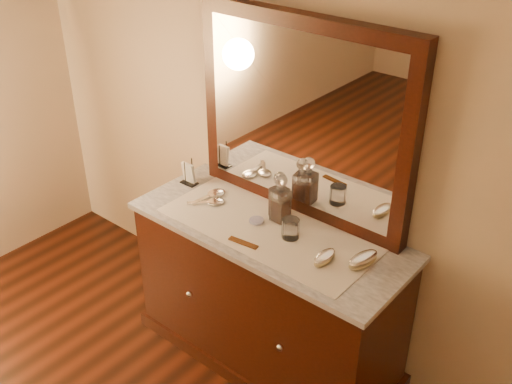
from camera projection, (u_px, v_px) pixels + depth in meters
dresser_cabinet at (268, 297)px, 3.18m from camera, size 1.40×0.55×0.82m
dresser_plinth at (267, 348)px, 3.36m from camera, size 1.46×0.59×0.08m
knob_left at (189, 294)px, 3.13m from camera, size 0.04×0.04×0.04m
knob_right at (280, 348)px, 2.80m from camera, size 0.04×0.04×0.04m
marble_top at (269, 230)px, 2.96m from camera, size 1.44×0.59×0.03m
mirror_frame at (302, 119)px, 2.86m from camera, size 1.20×0.08×1.00m
mirror_glass at (298, 121)px, 2.84m from camera, size 1.06×0.01×0.86m
lace_runner at (266, 229)px, 2.94m from camera, size 1.10×0.45×0.00m
pin_dish at (257, 221)px, 2.99m from camera, size 0.08×0.08×0.01m
comb at (243, 243)px, 2.83m from camera, size 0.16×0.05×0.01m
napkin_rack at (189, 174)px, 3.31m from camera, size 0.10×0.06×0.14m
decanter_left at (279, 200)px, 2.99m from camera, size 0.09×0.09×0.25m
decanter_right at (280, 203)px, 2.96m from camera, size 0.08×0.08×0.26m
brush_near at (324, 257)px, 2.70m from camera, size 0.07×0.15×0.04m
brush_far at (363, 260)px, 2.68m from camera, size 0.10×0.18×0.05m
hand_mirror_outer at (214, 194)px, 3.21m from camera, size 0.10×0.22×0.02m
hand_mirror_inner at (212, 202)px, 3.15m from camera, size 0.17×0.17×0.02m
tumblers at (291, 228)px, 2.85m from camera, size 0.09×0.09×0.10m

